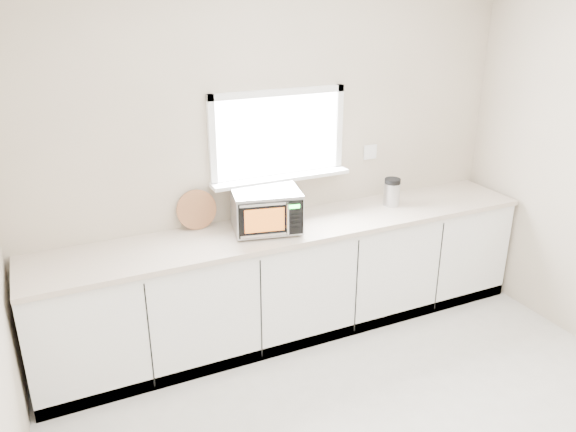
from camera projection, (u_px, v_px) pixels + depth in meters
back_wall at (277, 159)px, 4.35m from camera, size 4.00×0.17×2.70m
cabinets at (293, 281)px, 4.44m from camera, size 3.92×0.60×0.88m
countertop at (294, 227)px, 4.26m from camera, size 3.92×0.64×0.04m
microwave at (266, 210)px, 4.10m from camera, size 0.55×0.47×0.31m
knife_block at (244, 216)px, 4.11m from camera, size 0.11×0.20×0.27m
cutting_board at (197, 210)px, 4.14m from camera, size 0.30×0.07×0.30m
coffee_grinder at (392, 192)px, 4.62m from camera, size 0.15×0.15×0.23m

